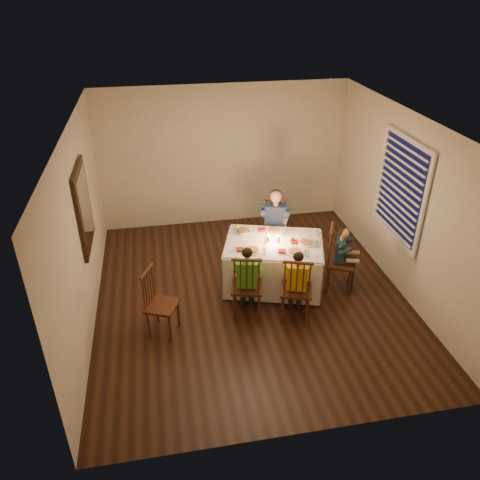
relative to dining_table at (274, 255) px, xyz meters
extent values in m
plane|color=black|center=(-0.39, -0.21, -0.54)|extent=(5.00, 5.00, 0.00)
cube|color=beige|center=(-2.64, -0.21, 0.76)|extent=(0.02, 5.00, 2.60)
cube|color=beige|center=(1.86, -0.21, 0.76)|extent=(0.02, 5.00, 2.60)
cube|color=beige|center=(-0.39, 2.29, 0.76)|extent=(4.50, 0.02, 2.60)
plane|color=white|center=(-0.39, -0.21, 2.06)|extent=(5.00, 5.00, 0.00)
cube|color=white|center=(0.00, 0.00, 0.20)|extent=(1.63, 1.36, 0.04)
cube|color=white|center=(0.15, 0.49, -0.16)|extent=(1.39, 0.43, 0.69)
cube|color=white|center=(-0.15, -0.49, -0.16)|extent=(1.39, 0.43, 0.69)
cube|color=white|center=(0.68, -0.20, -0.16)|extent=(0.32, 1.00, 0.69)
cube|color=white|center=(-0.68, 0.20, -0.16)|extent=(0.32, 1.00, 0.69)
cylinder|color=silver|center=(0.08, 0.33, 0.23)|extent=(0.32, 0.32, 0.02)
cylinder|color=silver|center=(-0.37, -0.19, 0.23)|extent=(0.32, 0.32, 0.02)
cylinder|color=silver|center=(0.21, -0.35, 0.23)|extent=(0.32, 0.32, 0.02)
cylinder|color=silver|center=(0.46, -0.12, 0.23)|extent=(0.32, 0.32, 0.02)
cylinder|color=white|center=(-0.08, 0.02, 0.27)|extent=(0.06, 0.06, 0.10)
cylinder|color=white|center=(0.06, -0.02, 0.27)|extent=(0.06, 0.06, 0.10)
sphere|color=yellow|center=(-0.47, 0.45, 0.26)|extent=(0.09, 0.09, 0.09)
sphere|color=orange|center=(0.25, -0.02, 0.26)|extent=(0.08, 0.08, 0.08)
imported|color=silver|center=(-0.40, 0.36, 0.24)|extent=(0.24, 0.24, 0.05)
cube|color=black|center=(-2.61, 0.09, 0.96)|extent=(0.05, 0.95, 1.15)
cube|color=white|center=(-2.58, 0.09, 0.96)|extent=(0.01, 0.78, 0.98)
cube|color=#0D0E34|center=(1.84, -0.11, 0.96)|extent=(0.01, 1.20, 1.40)
cube|color=white|center=(1.82, -0.11, 0.96)|extent=(0.03, 1.34, 1.54)
camera|label=1|loc=(-1.59, -5.79, 3.66)|focal=35.00mm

